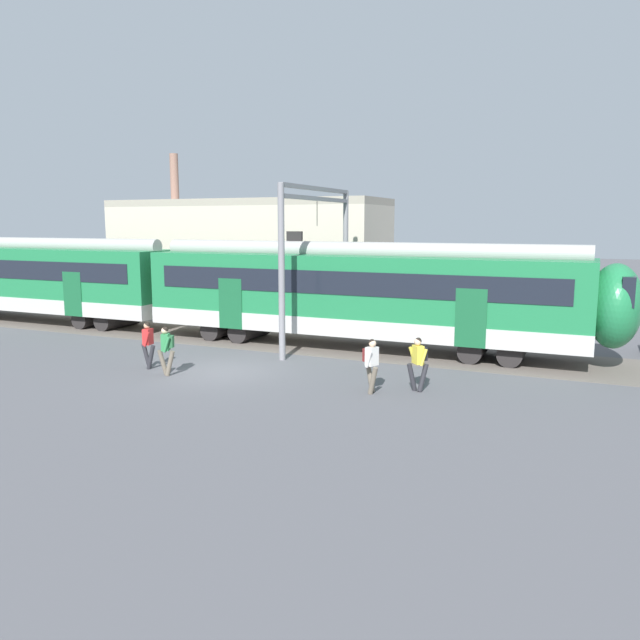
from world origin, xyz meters
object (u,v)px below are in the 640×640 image
object	(u,v)px
pedestrian_red	(148,342)
commuter_train	(181,285)
pedestrian_green	(166,346)
pedestrian_white	(371,361)
pedestrian_yellow	(419,359)

from	to	relation	value
pedestrian_red	commuter_train	bearing A→B (deg)	116.65
pedestrian_green	pedestrian_white	bearing A→B (deg)	5.47
pedestrian_red	pedestrian_green	bearing A→B (deg)	-24.57
pedestrian_red	pedestrian_yellow	xyz separation A→B (m)	(9.46, 0.91, 0.03)
commuter_train	pedestrian_white	bearing A→B (deg)	-28.65
pedestrian_green	pedestrian_yellow	distance (m)	8.37
pedestrian_red	pedestrian_white	size ratio (longest dim) A/B	1.00
commuter_train	pedestrian_green	xyz separation A→B (m)	(4.41, -6.90, -1.26)
pedestrian_green	pedestrian_red	bearing A→B (deg)	155.43
pedestrian_white	pedestrian_yellow	bearing A→B (deg)	32.74
pedestrian_red	pedestrian_green	xyz separation A→B (m)	(1.22, -0.56, 0.03)
pedestrian_red	pedestrian_green	size ratio (longest dim) A/B	1.00
pedestrian_red	pedestrian_green	world-z (taller)	same
pedestrian_green	pedestrian_white	xyz separation A→B (m)	(7.00, 0.67, 0.00)
pedestrian_red	pedestrian_green	distance (m)	1.34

